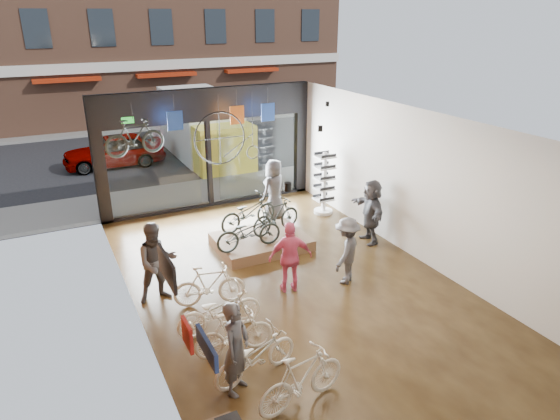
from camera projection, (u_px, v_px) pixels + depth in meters
ground_plane at (297, 289)px, 11.50m from camera, size 7.00×12.00×0.04m
ceiling at (299, 124)px, 10.08m from camera, size 7.00×12.00×0.04m
wall_left at (133, 243)px, 9.34m from camera, size 0.04×12.00×3.80m
wall_right at (424, 188)px, 12.24m from camera, size 0.04×12.00×3.80m
wall_back at (544, 385)px, 5.78m from camera, size 7.00×0.04×3.80m
storefront at (208, 149)px, 15.79m from camera, size 7.00×0.26×3.80m
exit_sign at (127, 120)px, 14.27m from camera, size 0.35×0.06×0.18m
street_road at (150, 145)px, 23.99m from camera, size 30.00×18.00×0.02m
sidewalk_near at (200, 192)px, 17.47m from camera, size 30.00×2.40×0.12m
sidewalk_far at (133, 127)px, 27.29m from camera, size 30.00×2.00×0.12m
street_car at (114, 150)px, 20.38m from camera, size 3.99×1.60×1.36m
box_truck at (207, 129)px, 20.81m from camera, size 2.35×7.06×2.78m
floor_bike_1 at (302, 379)px, 7.93m from camera, size 1.71×0.71×0.99m
floor_bike_2 at (255, 356)px, 8.57m from camera, size 1.73×0.88×0.87m
floor_bike_3 at (234, 333)px, 9.14m from camera, size 1.53×0.55×0.90m
floor_bike_4 at (219, 311)px, 9.82m from camera, size 1.75×0.64×0.91m
floor_bike_5 at (210, 285)px, 10.71m from camera, size 1.62×0.78×0.94m
display_platform at (261, 242)px, 13.47m from camera, size 2.40×1.80×0.30m
display_bike_left at (249, 232)px, 12.60m from camera, size 1.76×0.64×0.92m
display_bike_mid at (276, 216)px, 13.53m from camera, size 1.64×0.81×0.95m
display_bike_right at (248, 212)px, 13.79m from camera, size 1.90×1.01×0.95m
customer_0 at (236, 348)px, 8.10m from camera, size 0.72×0.72×1.69m
customer_1 at (157, 262)px, 10.74m from camera, size 0.90×0.71×1.82m
customer_2 at (290, 257)px, 11.11m from camera, size 1.06×0.64×1.68m
customer_3 at (347, 251)px, 11.49m from camera, size 1.19×1.11×1.62m
customer_4 at (274, 189)px, 15.13m from camera, size 1.07×0.90×1.85m
customer_5 at (371, 211)px, 13.54m from camera, size 0.85×1.73×1.79m
sunglasses_rack at (324, 183)px, 15.46m from camera, size 0.65×0.56×1.98m
wall_merch at (199, 382)px, 6.70m from camera, size 0.40×2.40×2.60m
penny_farthing at (231, 139)px, 14.50m from camera, size 1.95×0.06×1.56m
hung_bike at (135, 137)px, 12.86m from camera, size 1.63×0.70×0.95m
jersey_left at (175, 121)px, 14.20m from camera, size 0.45×0.03×0.55m
jersey_mid at (237, 115)px, 14.99m from camera, size 0.45×0.03×0.55m
jersey_right at (268, 112)px, 15.41m from camera, size 0.45×0.03×0.55m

